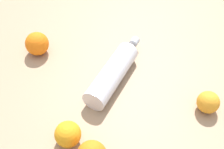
{
  "coord_description": "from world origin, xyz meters",
  "views": [
    {
      "loc": [
        -0.13,
        -0.62,
        0.67
      ],
      "look_at": [
        -0.04,
        -0.03,
        0.03
      ],
      "focal_mm": 46.04,
      "sensor_mm": 36.0,
      "label": 1
    }
  ],
  "objects_px": {
    "water_bottle": "(115,70)",
    "orange_1": "(208,102)",
    "orange_0": "(37,44)",
    "orange_2": "(68,134)"
  },
  "relations": [
    {
      "from": "water_bottle",
      "to": "orange_1",
      "type": "bearing_deg",
      "value": -88.58
    },
    {
      "from": "orange_0",
      "to": "orange_1",
      "type": "xyz_separation_m",
      "value": [
        0.48,
        -0.32,
        -0.01
      ]
    },
    {
      "from": "orange_1",
      "to": "orange_2",
      "type": "bearing_deg",
      "value": -173.38
    },
    {
      "from": "orange_0",
      "to": "water_bottle",
      "type": "bearing_deg",
      "value": -32.78
    },
    {
      "from": "water_bottle",
      "to": "orange_1",
      "type": "xyz_separation_m",
      "value": [
        0.24,
        -0.16,
        -0.0
      ]
    },
    {
      "from": "orange_2",
      "to": "orange_1",
      "type": "bearing_deg",
      "value": 6.62
    },
    {
      "from": "water_bottle",
      "to": "orange_2",
      "type": "height_order",
      "value": "same"
    },
    {
      "from": "orange_1",
      "to": "orange_0",
      "type": "bearing_deg",
      "value": 146.68
    },
    {
      "from": "water_bottle",
      "to": "orange_2",
      "type": "bearing_deg",
      "value": 178.34
    },
    {
      "from": "water_bottle",
      "to": "orange_2",
      "type": "xyz_separation_m",
      "value": [
        -0.15,
        -0.21,
        -0.0
      ]
    }
  ]
}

